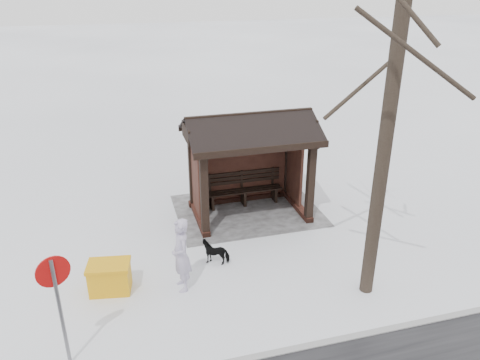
% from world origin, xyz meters
% --- Properties ---
extents(ground, '(120.00, 120.00, 0.00)m').
position_xyz_m(ground, '(0.00, 0.00, 0.00)').
color(ground, white).
rests_on(ground, ground).
extents(kerb, '(120.00, 0.15, 0.06)m').
position_xyz_m(kerb, '(0.00, 5.50, 0.01)').
color(kerb, gray).
rests_on(kerb, ground).
extents(trampled_patch, '(4.20, 3.20, 0.02)m').
position_xyz_m(trampled_patch, '(0.00, -0.20, 0.01)').
color(trampled_patch, gray).
rests_on(trampled_patch, ground).
extents(bus_shelter, '(3.60, 2.40, 3.09)m').
position_xyz_m(bus_shelter, '(0.00, -0.16, 2.17)').
color(bus_shelter, '#331A12').
rests_on(bus_shelter, ground).
extents(pedestrian, '(0.48, 0.68, 1.74)m').
position_xyz_m(pedestrian, '(2.47, 3.03, 0.87)').
color(pedestrian, '#ACA3BF').
rests_on(pedestrian, ground).
extents(dog, '(0.77, 0.57, 0.59)m').
position_xyz_m(dog, '(1.51, 2.20, 0.30)').
color(dog, black).
rests_on(dog, ground).
extents(grit_bin, '(1.01, 0.77, 0.71)m').
position_xyz_m(grit_bin, '(4.03, 2.70, 0.36)').
color(grit_bin, orange).
rests_on(grit_bin, ground).
extents(road_sign, '(0.55, 0.24, 2.28)m').
position_xyz_m(road_sign, '(4.81, 4.68, 1.65)').
color(road_sign, slate).
rests_on(road_sign, ground).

